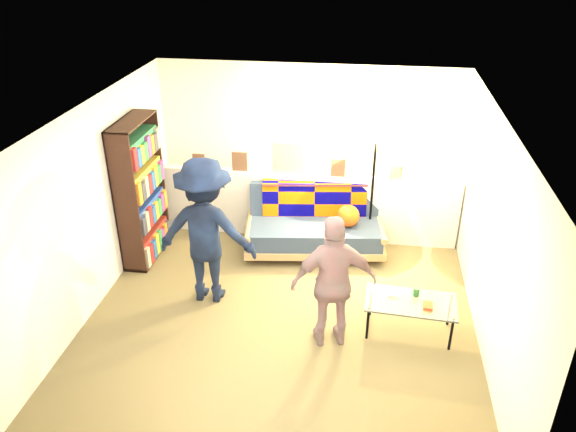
% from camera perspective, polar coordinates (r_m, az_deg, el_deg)
% --- Properties ---
extents(ground, '(5.00, 5.00, 0.00)m').
position_cam_1_polar(ground, '(6.91, -0.49, -9.27)').
color(ground, brown).
rests_on(ground, ground).
extents(room_shell, '(4.60, 5.05, 2.45)m').
position_cam_1_polar(room_shell, '(6.49, 0.09, 5.16)').
color(room_shell, silver).
rests_on(room_shell, ground).
extents(half_wall_ledge, '(4.45, 0.15, 1.00)m').
position_cam_1_polar(half_wall_ledge, '(8.17, 1.43, 1.09)').
color(half_wall_ledge, silver).
rests_on(half_wall_ledge, ground).
extents(ledge_decor, '(2.97, 0.02, 0.45)m').
position_cam_1_polar(ledge_decor, '(7.90, -0.16, 5.52)').
color(ledge_decor, brown).
rests_on(ledge_decor, half_wall_ledge).
extents(futon_sofa, '(2.02, 1.15, 0.83)m').
position_cam_1_polar(futon_sofa, '(7.88, 2.84, -0.95)').
color(futon_sofa, tan).
rests_on(futon_sofa, ground).
extents(bookshelf, '(0.33, 0.98, 1.95)m').
position_cam_1_polar(bookshelf, '(7.77, -14.74, 2.03)').
color(bookshelf, black).
rests_on(bookshelf, ground).
extents(coffee_table, '(1.03, 0.61, 0.52)m').
position_cam_1_polar(coffee_table, '(6.47, 12.43, -8.65)').
color(coffee_table, black).
rests_on(coffee_table, ground).
extents(floor_lamp, '(0.38, 0.30, 1.65)m').
position_cam_1_polar(floor_lamp, '(7.72, 8.75, 4.56)').
color(floor_lamp, black).
rests_on(floor_lamp, ground).
extents(person_left, '(1.19, 0.69, 1.83)m').
position_cam_1_polar(person_left, '(6.70, -8.33, -1.57)').
color(person_left, black).
rests_on(person_left, ground).
extents(person_right, '(0.98, 0.59, 1.56)m').
position_cam_1_polar(person_right, '(5.99, 4.69, -6.77)').
color(person_right, '#C88188').
rests_on(person_right, ground).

